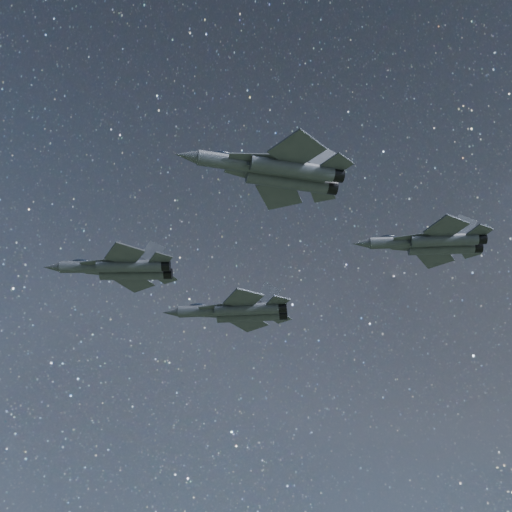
{
  "coord_description": "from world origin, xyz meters",
  "views": [
    {
      "loc": [
        4.61,
        -61.6,
        114.44
      ],
      "look_at": [
        2.37,
        0.6,
        154.75
      ],
      "focal_mm": 42.0,
      "sensor_mm": 36.0,
      "label": 1
    }
  ],
  "objects": [
    {
      "name": "jet_lead",
      "position": [
        -13.84,
        -1.22,
        152.18
      ],
      "size": [
        16.07,
        11.43,
        4.09
      ],
      "rotation": [
        0.0,
        0.0,
        0.03
      ],
      "color": "#373B45"
    },
    {
      "name": "jet_slot",
      "position": [
        23.5,
        -1.58,
        154.73
      ],
      "size": [
        16.15,
        11.5,
        4.12
      ],
      "rotation": [
        0.0,
        0.0,
        -0.02
      ],
      "color": "#373B45"
    },
    {
      "name": "jet_left",
      "position": [
        -1.15,
        19.05,
        156.79
      ],
      "size": [
        20.02,
        14.18,
        5.08
      ],
      "rotation": [
        0.0,
        0.0,
        -0.05
      ],
      "color": "#373B45"
    },
    {
      "name": "jet_right",
      "position": [
        5.01,
        -13.62,
        156.17
      ],
      "size": [
        18.68,
        12.7,
        4.7
      ],
      "rotation": [
        0.0,
        0.0,
        0.25
      ],
      "color": "#373B45"
    }
  ]
}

